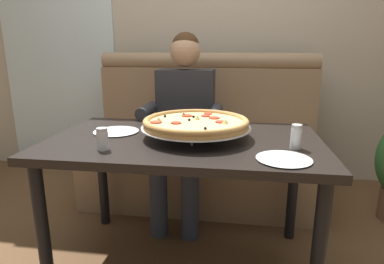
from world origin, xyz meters
TOP-DOWN VIEW (x-y plane):
  - ground_plane at (0.00, 0.00)m, footprint 16.00×16.00m
  - back_wall_with_window at (0.00, 1.45)m, footprint 6.00×0.12m
  - window_panel at (-1.44, 1.38)m, footprint 1.10×0.02m
  - booth_bench at (0.00, 0.88)m, footprint 1.77×0.78m
  - dining_table at (0.00, 0.00)m, footprint 1.37×0.82m
  - diner_main at (-0.11, 0.61)m, footprint 0.54×0.64m
  - pizza at (0.05, 0.02)m, footprint 0.56×0.56m
  - shaker_pepper_flakes at (-0.33, -0.24)m, footprint 0.05×0.05m
  - shaker_oregano at (0.53, -0.10)m, footprint 0.05×0.05m
  - plate_near_left at (0.46, -0.27)m, footprint 0.23×0.23m
  - plate_near_right at (-0.39, 0.07)m, footprint 0.25×0.25m
  - patio_chair at (-1.42, 1.97)m, footprint 0.40×0.40m

SIDE VIEW (x-z plane):
  - ground_plane at x=0.00m, z-range 0.00..0.00m
  - booth_bench at x=0.00m, z-range -0.17..0.96m
  - patio_chair at x=-1.42m, z-range 0.09..0.95m
  - dining_table at x=0.00m, z-range 0.28..1.00m
  - diner_main at x=-0.11m, z-range 0.07..1.35m
  - plate_near_left at x=0.46m, z-range 0.72..0.74m
  - plate_near_right at x=-0.39m, z-range 0.72..0.74m
  - shaker_pepper_flakes at x=-0.33m, z-range 0.71..0.81m
  - shaker_oregano at x=0.53m, z-range 0.71..0.83m
  - pizza at x=0.05m, z-range 0.74..0.85m
  - back_wall_with_window at x=0.00m, z-range 0.00..2.80m
  - window_panel at x=-1.44m, z-range 0.00..2.80m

